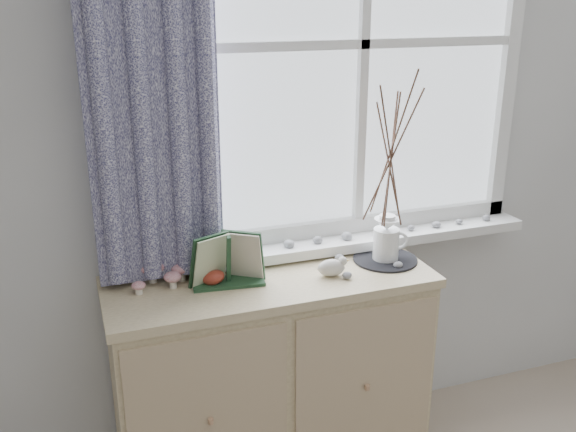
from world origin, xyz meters
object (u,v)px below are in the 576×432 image
object	(u,v)px
sideboard	(272,378)
twig_pitcher	(391,152)
botanical_book	(230,261)
toadstool_cluster	(162,271)

from	to	relation	value
sideboard	twig_pitcher	xyz separation A→B (m)	(0.47, 0.01, 0.86)
sideboard	twig_pitcher	distance (m)	0.98
botanical_book	toadstool_cluster	world-z (taller)	botanical_book
sideboard	toadstool_cluster	world-z (taller)	toadstool_cluster
sideboard	botanical_book	xyz separation A→B (m)	(-0.16, -0.02, 0.53)
botanical_book	twig_pitcher	distance (m)	0.71
toadstool_cluster	twig_pitcher	size ratio (longest dim) A/B	0.29
twig_pitcher	botanical_book	bearing A→B (deg)	-152.11
twig_pitcher	sideboard	bearing A→B (deg)	-154.00
sideboard	botanical_book	distance (m)	0.55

